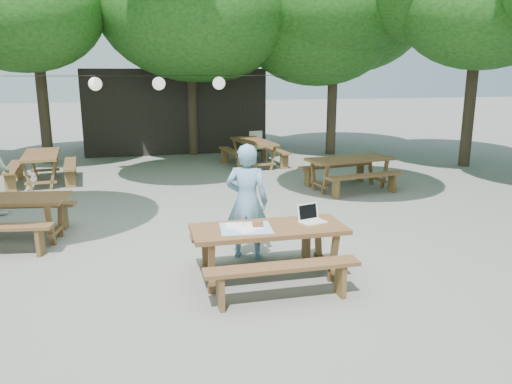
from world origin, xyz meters
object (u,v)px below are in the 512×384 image
object	(u,v)px
plastic_chair	(258,152)
main_picnic_table	(268,253)
woman	(247,202)
picnic_table_nw	(4,219)

from	to	relation	value
plastic_chair	main_picnic_table	bearing A→B (deg)	-115.64
woman	plastic_chair	bearing A→B (deg)	-82.50
main_picnic_table	woman	xyz separation A→B (m)	(-0.08, 0.92, 0.47)
woman	picnic_table_nw	bearing A→B (deg)	-0.69
woman	plastic_chair	world-z (taller)	woman
woman	plastic_chair	xyz separation A→B (m)	(2.16, 8.08, -0.60)
picnic_table_nw	plastic_chair	size ratio (longest dim) A/B	2.35
woman	plastic_chair	distance (m)	8.39
picnic_table_nw	woman	bearing A→B (deg)	-14.63
picnic_table_nw	woman	size ratio (longest dim) A/B	1.23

